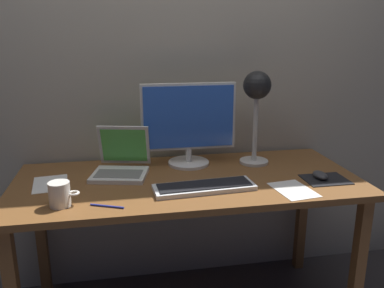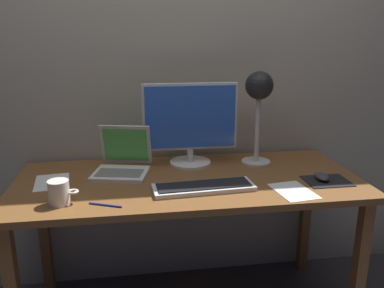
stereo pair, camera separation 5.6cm
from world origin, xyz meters
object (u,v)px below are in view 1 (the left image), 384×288
at_px(monitor, 189,122).
at_px(keyboard_main, 204,187).
at_px(laptop, 122,160).
at_px(coffee_mug, 60,194).
at_px(desk_lamp, 257,96).
at_px(mouse, 320,175).
at_px(pen, 107,206).

height_order(monitor, keyboard_main, monitor).
relative_size(laptop, coffee_mug, 2.60).
bearing_deg(desk_lamp, laptop, -177.82).
height_order(desk_lamp, mouse, desk_lamp).
distance_m(desk_lamp, coffee_mug, 1.04).
bearing_deg(laptop, monitor, 11.04).
distance_m(keyboard_main, mouse, 0.56).
distance_m(desk_lamp, mouse, 0.49).
relative_size(monitor, laptop, 1.55).
height_order(keyboard_main, coffee_mug, coffee_mug).
bearing_deg(keyboard_main, pen, -165.45).
distance_m(keyboard_main, laptop, 0.45).
height_order(keyboard_main, laptop, laptop).
distance_m(laptop, mouse, 0.94).
relative_size(desk_lamp, coffee_mug, 4.03).
relative_size(mouse, pen, 0.69).
relative_size(monitor, coffee_mug, 4.03).
xyz_separation_m(laptop, coffee_mug, (-0.24, -0.35, -0.01)).
bearing_deg(coffee_mug, laptop, 54.85).
bearing_deg(laptop, pen, -99.35).
bearing_deg(pen, mouse, 7.89).
distance_m(monitor, laptop, 0.38).
xyz_separation_m(keyboard_main, desk_lamp, (0.33, 0.31, 0.34)).
bearing_deg(pen, coffee_mug, 165.72).
relative_size(laptop, pen, 2.20).
xyz_separation_m(monitor, keyboard_main, (0.01, -0.35, -0.21)).
height_order(desk_lamp, pen, desk_lamp).
relative_size(mouse, coffee_mug, 0.81).
distance_m(keyboard_main, desk_lamp, 0.57).
xyz_separation_m(laptop, pen, (-0.06, -0.39, -0.06)).
height_order(laptop, coffee_mug, laptop).
bearing_deg(laptop, desk_lamp, 2.18).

